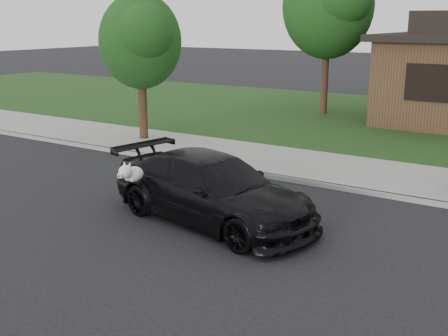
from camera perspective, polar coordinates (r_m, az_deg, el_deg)
The scene contains 7 objects.
ground at distance 10.40m, azimuth 4.95°, elevation -7.06°, with size 120.00×120.00×0.00m, color black.
sidewalk at distance 14.78m, azimuth 14.04°, elevation -0.56°, with size 60.00×3.00×0.12m, color gray.
curb at distance 13.41m, azimuth 11.95°, elevation -2.00°, with size 60.00×0.12×0.12m, color gray.
lawn at distance 22.35m, azimuth 20.74°, elevation 4.06°, with size 60.00×13.00×0.13m, color #193814.
sedan at distance 10.96m, azimuth -1.21°, elevation -2.17°, with size 4.84×2.72×1.33m.
tree_0 at distance 23.18m, azimuth 10.81°, elevation 16.07°, with size 3.78×3.60×6.34m.
tree_2 at distance 18.09m, azimuth -8.39°, elevation 12.76°, with size 2.73×2.60×4.59m.
Camera 1 is at (4.43, -8.58, 3.86)m, focal length 45.00 mm.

